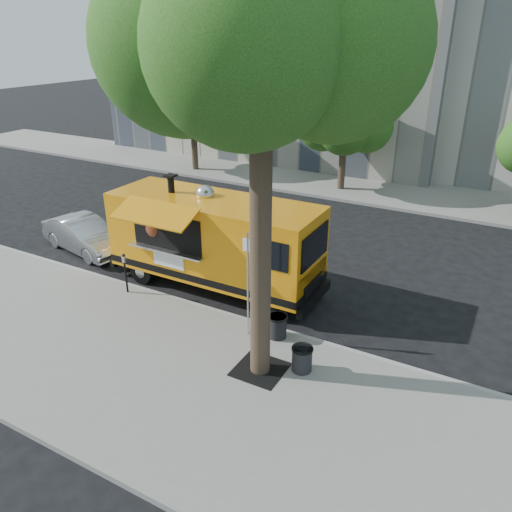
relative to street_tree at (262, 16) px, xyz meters
The scene contains 14 objects.
ground 8.88m from the street_tree, 132.88° to the left, with size 120.00×120.00×0.00m, color black.
sidewalk 8.44m from the street_tree, 155.22° to the right, with size 60.00×6.00×0.15m, color gray.
curb 8.56m from the street_tree, 144.28° to the left, with size 60.00×0.14×0.16m, color #999993.
far_sidewalk 18.32m from the street_tree, 99.06° to the left, with size 60.00×5.00×0.15m, color gray.
street_tree is the anchor object (origin of this frame).
tree_well 7.86m from the street_tree, ahead, with size 1.20×1.20×0.02m, color black.
far_tree_a 20.12m from the street_tree, 129.84° to the left, with size 3.42×3.42×5.36m.
far_tree_b 16.45m from the street_tree, 103.08° to the left, with size 3.60×3.60×5.50m.
sign_post 6.38m from the street_tree, 130.03° to the left, with size 0.28×0.06×3.00m.
parking_meter 9.11m from the street_tree, 165.48° to the left, with size 0.11×0.11×1.33m.
food_truck 8.01m from the street_tree, 136.54° to the left, with size 7.20×3.33×3.56m.
sedan 12.45m from the street_tree, 160.19° to the left, with size 1.38×3.95×1.30m, color silver.
trash_bin_left 7.67m from the street_tree, 100.53° to the left, with size 0.54×0.54×0.65m.
trash_bin_right 7.59m from the street_tree, 28.40° to the left, with size 0.54×0.54×0.64m.
Camera 1 is at (7.36, -11.62, 7.82)m, focal length 35.00 mm.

